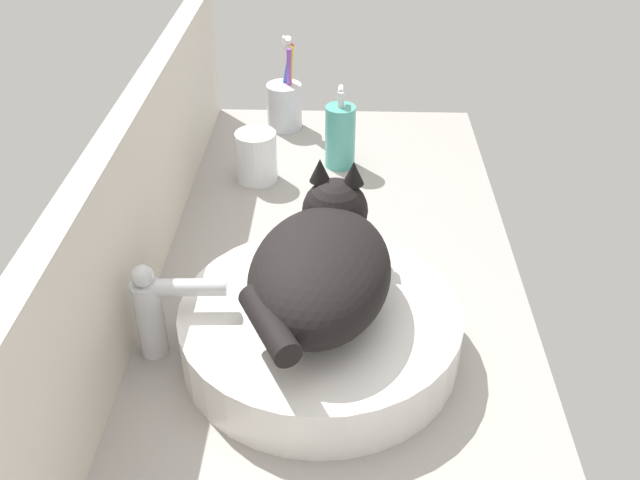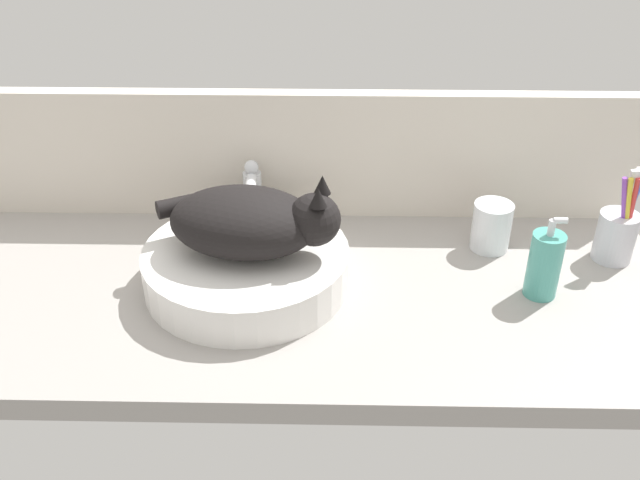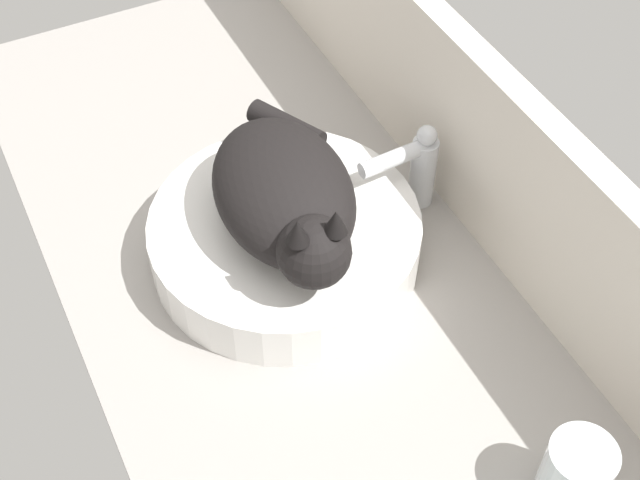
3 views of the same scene
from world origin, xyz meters
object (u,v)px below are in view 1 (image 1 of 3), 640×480
at_px(water_glass, 257,159).
at_px(cat, 321,265).
at_px(toothbrush_cup, 285,103).
at_px(sink_basin, 320,329).
at_px(soap_dispenser, 340,136).
at_px(faucet, 157,307).

bearing_deg(water_glass, cat, -163.18).
bearing_deg(cat, toothbrush_cup, 8.40).
distance_m(cat, water_glass, 0.46).
bearing_deg(sink_basin, water_glass, 16.21).
xyz_separation_m(cat, toothbrush_cup, (0.65, 0.10, -0.07)).
relative_size(soap_dispenser, water_glass, 1.64).
xyz_separation_m(sink_basin, faucet, (-0.01, 0.20, 0.04)).
height_order(cat, soap_dispenser, cat).
bearing_deg(faucet, water_glass, -9.19).
height_order(toothbrush_cup, water_glass, toothbrush_cup).
distance_m(sink_basin, cat, 0.09).
xyz_separation_m(soap_dispenser, water_glass, (-0.06, 0.15, -0.02)).
relative_size(sink_basin, soap_dispenser, 2.36).
distance_m(sink_basin, faucet, 0.21).
distance_m(faucet, soap_dispenser, 0.56).
bearing_deg(soap_dispenser, cat, 177.85).
distance_m(faucet, water_glass, 0.46).
bearing_deg(toothbrush_cup, faucet, 170.93).
bearing_deg(sink_basin, cat, -4.33).
bearing_deg(soap_dispenser, sink_basin, 177.79).
bearing_deg(sink_basin, faucet, 92.50).
bearing_deg(toothbrush_cup, cat, -171.60).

